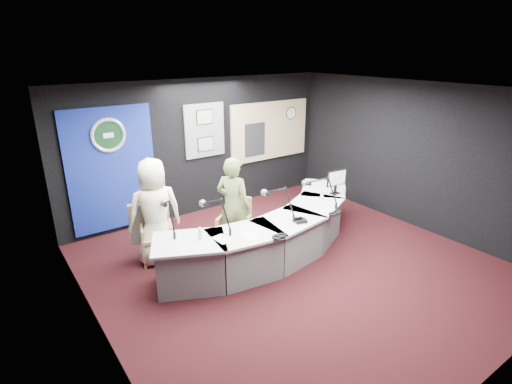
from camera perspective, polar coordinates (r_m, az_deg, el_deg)
ground at (r=6.67m, az=5.50°, el=-10.51°), size 6.00×6.00×0.00m
ceiling at (r=5.77m, az=6.45°, el=14.16°), size 6.00×6.00×0.02m
wall_back at (r=8.46m, az=-7.65°, el=6.37°), size 6.00×0.02×2.80m
wall_front at (r=4.50m, az=32.33°, el=-9.49°), size 6.00×0.02×2.80m
wall_left at (r=4.79m, az=-22.35°, el=-6.04°), size 0.02×6.00×2.80m
wall_right at (r=8.30m, az=21.76°, el=4.83°), size 0.02×6.00×2.80m
broadcast_desk at (r=6.83m, az=2.26°, el=-6.05°), size 4.50×1.90×0.75m
backdrop_panel at (r=7.80m, az=-19.86°, el=3.00°), size 1.60×0.05×2.30m
agency_seal at (r=7.61m, az=-20.35°, el=7.60°), size 0.63×0.07×0.63m
seal_center at (r=7.61m, az=-20.37°, el=7.61°), size 0.48×0.01×0.48m
pinboard at (r=8.38m, az=-7.35°, el=8.70°), size 0.90×0.04×1.10m
framed_photo_upper at (r=8.30m, az=-7.34°, el=10.56°), size 0.34×0.02×0.27m
framed_photo_lower at (r=8.41m, az=-7.17°, el=6.80°), size 0.34×0.02×0.27m
booth_window_frame at (r=9.33m, az=2.00°, el=8.76°), size 2.12×0.06×1.32m
booth_glow at (r=9.32m, az=2.04°, el=8.75°), size 2.00×0.02×1.20m
equipment_rack at (r=9.07m, az=-0.17°, el=7.48°), size 0.55×0.02×0.75m
wall_clock at (r=9.62m, az=5.03°, el=11.16°), size 0.28×0.01×0.28m
armchair_left at (r=6.77m, az=-13.98°, el=-5.70°), size 0.72×0.72×1.02m
armchair_right at (r=6.90m, az=-3.17°, el=-5.16°), size 0.70×0.70×0.89m
draped_jacket at (r=6.89m, az=-15.57°, el=-4.34°), size 0.51×0.25×0.70m
person_man at (r=6.61m, az=-14.26°, el=-2.77°), size 0.93×0.67×1.77m
person_woman at (r=6.73m, az=-3.24°, el=-2.02°), size 0.66×0.74×1.71m
computer_monitor at (r=7.61m, az=11.37°, el=2.00°), size 0.41×0.06×0.28m
desk_phone at (r=6.40m, az=6.39°, el=-4.10°), size 0.22×0.20×0.05m
headphones_near at (r=6.78m, az=11.16°, el=-3.00°), size 0.20×0.20×0.03m
headphones_far at (r=5.88m, az=3.29°, el=-6.37°), size 0.23×0.23×0.04m
paper_stack at (r=5.86m, az=-4.84°, el=-6.70°), size 0.23×0.30×0.00m
notepad at (r=5.92m, az=-0.90°, el=-6.32°), size 0.20×0.29×0.00m
boom_mic_a at (r=6.11m, az=-12.39°, el=-2.86°), size 0.24×0.73×0.60m
boom_mic_b at (r=6.05m, az=-5.77°, el=-2.73°), size 0.24×0.73×0.60m
boom_mic_c at (r=6.48m, az=3.27°, el=-1.04°), size 0.26×0.72×0.60m
boom_mic_d at (r=7.04m, az=9.20°, el=0.48°), size 0.33×0.70×0.60m
water_bottles at (r=6.67m, az=3.35°, el=-2.36°), size 3.10×0.18×0.18m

